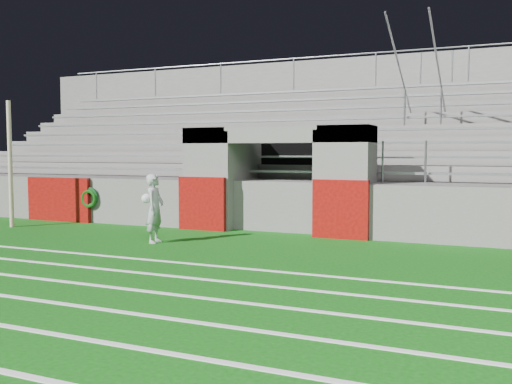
% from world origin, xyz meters
% --- Properties ---
extents(ground, '(90.00, 90.00, 0.00)m').
position_xyz_m(ground, '(0.00, 0.00, 0.00)').
color(ground, '#0D4F0D').
rests_on(ground, ground).
extents(field_post, '(0.11, 0.11, 3.32)m').
position_xyz_m(field_post, '(-6.71, 1.42, 1.66)').
color(field_post, beige).
rests_on(field_post, ground).
extents(stadium_structure, '(26.00, 8.48, 5.42)m').
position_xyz_m(stadium_structure, '(0.00, 7.97, 1.49)').
color(stadium_structure, '#5E5C59').
rests_on(stadium_structure, ground).
extents(goalkeeper_with_ball, '(0.49, 0.61, 1.51)m').
position_xyz_m(goalkeeper_with_ball, '(-1.75, 0.75, 0.76)').
color(goalkeeper_with_ball, '#A8ADB2').
rests_on(goalkeeper_with_ball, ground).
extents(hose_coil, '(0.55, 0.15, 0.58)m').
position_xyz_m(hose_coil, '(-5.38, 2.93, 0.71)').
color(hose_coil, '#0D4116').
rests_on(hose_coil, ground).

